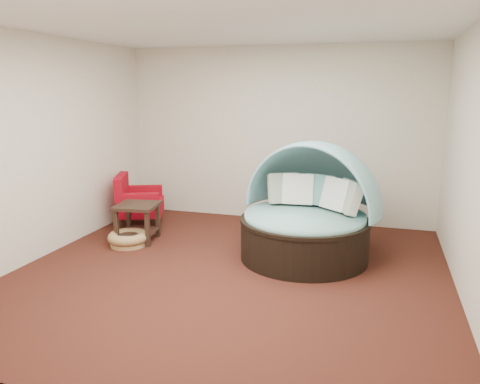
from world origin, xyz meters
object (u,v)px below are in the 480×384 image
(pet_basket, at_px, (128,238))
(canopy_daybed, at_px, (308,205))
(side_table, at_px, (137,217))
(red_armchair, at_px, (137,202))

(pet_basket, bearing_deg, canopy_daybed, 6.88)
(pet_basket, xyz_separation_m, side_table, (0.03, 0.23, 0.25))
(side_table, bearing_deg, pet_basket, -97.39)
(canopy_daybed, height_order, pet_basket, canopy_daybed)
(red_armchair, bearing_deg, side_table, -82.06)
(canopy_daybed, relative_size, side_table, 3.26)
(red_armchair, xyz_separation_m, side_table, (0.42, -0.74, -0.03))
(canopy_daybed, bearing_deg, side_table, -161.28)
(canopy_daybed, relative_size, pet_basket, 3.49)
(pet_basket, xyz_separation_m, red_armchair, (-0.39, 0.97, 0.28))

